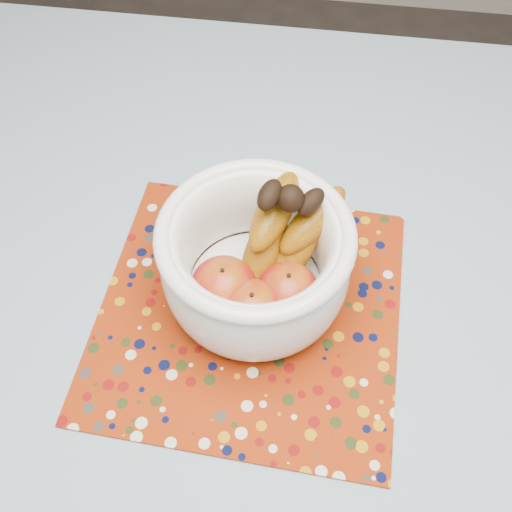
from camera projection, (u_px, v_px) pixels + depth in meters
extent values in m
plane|color=#2D2826|center=(285.00, 503.00, 1.35)|extent=(4.00, 4.00, 0.00)
cube|color=olive|center=(309.00, 365.00, 0.75)|extent=(1.20, 1.20, 0.04)
cylinder|color=olive|center=(93.00, 198.00, 1.40)|extent=(0.06, 0.06, 0.71)
cube|color=slate|center=(310.00, 356.00, 0.73)|extent=(1.32, 1.32, 0.01)
cube|color=maroon|center=(250.00, 310.00, 0.76)|extent=(0.39, 0.39, 0.00)
cylinder|color=white|center=(255.00, 293.00, 0.77)|extent=(0.12, 0.12, 0.01)
cylinder|color=white|center=(255.00, 288.00, 0.76)|extent=(0.17, 0.17, 0.01)
torus|color=white|center=(255.00, 235.00, 0.67)|extent=(0.23, 0.23, 0.02)
ellipsoid|color=maroon|center=(224.00, 288.00, 0.71)|extent=(0.08, 0.08, 0.07)
ellipsoid|color=maroon|center=(288.00, 292.00, 0.71)|extent=(0.08, 0.08, 0.07)
ellipsoid|color=maroon|center=(252.00, 311.00, 0.69)|extent=(0.08, 0.08, 0.07)
sphere|color=black|center=(290.00, 198.00, 0.67)|extent=(0.03, 0.03, 0.03)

